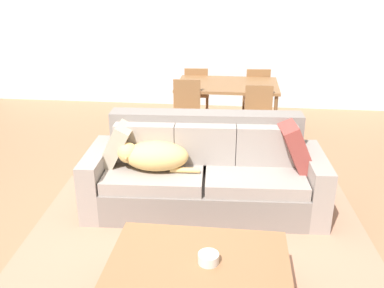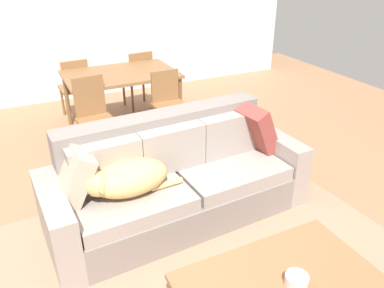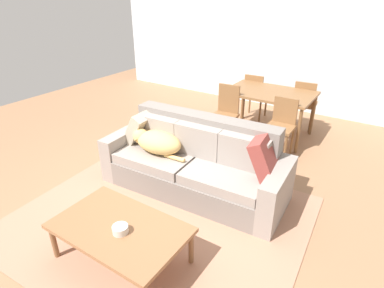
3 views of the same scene
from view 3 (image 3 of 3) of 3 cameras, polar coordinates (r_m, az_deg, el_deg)
ground_plane at (r=4.12m, az=-5.16°, el=-8.78°), size 10.00×10.00×0.00m
back_partition at (r=7.01m, az=15.78°, el=17.19°), size 8.00×0.12×2.70m
area_rug at (r=3.71m, az=-5.92°, el=-13.23°), size 3.23×2.84×0.01m
couch at (r=4.02m, az=0.64°, el=-3.58°), size 2.36×0.99×0.92m
dog_on_left_cushion at (r=4.05m, az=-6.35°, el=0.40°), size 0.79×0.41×0.28m
throw_pillow_by_left_arm at (r=4.37m, az=-9.06°, el=3.00°), size 0.34×0.44×0.46m
throw_pillow_by_right_arm at (r=3.62m, az=13.14°, el=-2.26°), size 0.39×0.51×0.50m
coffee_table at (r=3.08m, az=-12.80°, el=-14.73°), size 1.23×0.75×0.41m
bowl_on_coffee_table at (r=2.97m, az=-12.71°, el=-14.68°), size 0.14×0.14×0.07m
dining_table at (r=5.58m, az=13.72°, el=8.43°), size 1.43×0.95×0.78m
dining_chair_near_left at (r=5.32m, az=6.08°, el=5.89°), size 0.44×0.44×0.93m
dining_chair_near_right at (r=5.00m, az=15.72°, el=3.53°), size 0.41×0.41×0.88m
dining_chair_far_left at (r=6.34m, az=11.17°, el=8.79°), size 0.42×0.42×0.88m
dining_chair_far_right at (r=6.08m, az=19.46°, el=7.05°), size 0.44×0.44×0.89m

